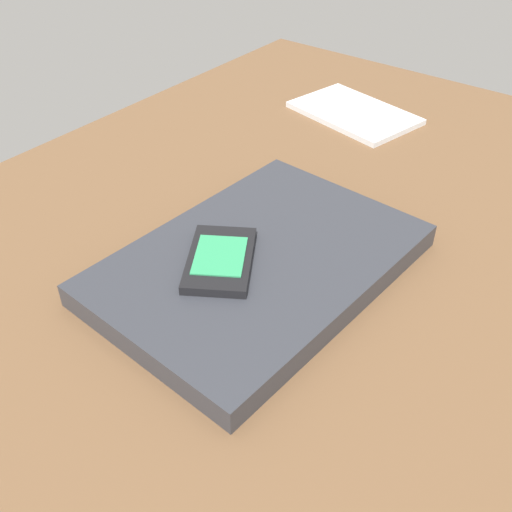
{
  "coord_description": "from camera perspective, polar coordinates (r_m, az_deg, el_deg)",
  "views": [
    {
      "loc": [
        -35.18,
        -27.52,
        40.74
      ],
      "look_at": [
        0.91,
        0.39,
        5.0
      ],
      "focal_mm": 41.71,
      "sensor_mm": 36.0,
      "label": 1
    }
  ],
  "objects": [
    {
      "name": "laptop_closed",
      "position": [
        0.58,
        -0.0,
        -0.6
      ],
      "size": [
        32.45,
        23.29,
        2.44
      ],
      "primitive_type": "cube",
      "rotation": [
        0.0,
        0.0,
        -0.06
      ],
      "color": "#33353D",
      "rests_on": "desk_surface"
    },
    {
      "name": "desk_surface",
      "position": [
        0.59,
        -0.24,
        -3.23
      ],
      "size": [
        120.0,
        80.0,
        3.0
      ],
      "primitive_type": "cube",
      "color": "brown",
      "rests_on": "ground"
    },
    {
      "name": "notepad",
      "position": [
        0.91,
        9.39,
        13.38
      ],
      "size": [
        14.73,
        19.48,
        0.8
      ],
      "primitive_type": "cube",
      "rotation": [
        0.0,
        0.0,
        -0.22
      ],
      "color": "white",
      "rests_on": "desk_surface"
    },
    {
      "name": "cell_phone_on_laptop",
      "position": [
        0.56,
        -3.47,
        -0.33
      ],
      "size": [
        11.37,
        10.23,
        1.04
      ],
      "color": "black",
      "rests_on": "laptop_closed"
    }
  ]
}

